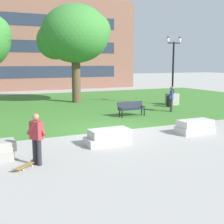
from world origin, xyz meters
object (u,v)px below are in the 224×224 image
at_px(lamp_post_center, 172,91).
at_px(trash_bin, 170,100).
at_px(concrete_block_right, 195,127).
at_px(person_skateboarder, 36,136).
at_px(park_bench_near_right, 131,108).
at_px(skateboard, 25,165).
at_px(person_bystander_near_lawn, 171,97).
at_px(concrete_block_left, 108,137).

bearing_deg(lamp_post_center, trash_bin, -135.62).
relative_size(concrete_block_right, person_skateboarder, 1.05).
height_order(park_bench_near_right, trash_bin, trash_bin).
bearing_deg(concrete_block_right, park_bench_near_right, 94.86).
bearing_deg(skateboard, lamp_post_center, 37.72).
relative_size(person_skateboarder, skateboard, 1.92).
xyz_separation_m(concrete_block_right, park_bench_near_right, (-0.46, 5.43, 0.23)).
relative_size(trash_bin, person_bystander_near_lawn, 0.56).
bearing_deg(concrete_block_left, skateboard, -157.67).
height_order(skateboard, park_bench_near_right, park_bench_near_right).
height_order(person_skateboarder, park_bench_near_right, person_skateboarder).
xyz_separation_m(concrete_block_left, skateboard, (-3.62, -1.49, -0.22)).
xyz_separation_m(park_bench_near_right, person_bystander_near_lawn, (3.32, 0.39, 0.45)).
xyz_separation_m(park_bench_near_right, trash_bin, (4.63, 2.39, -0.04)).
height_order(concrete_block_left, person_skateboarder, person_skateboarder).
xyz_separation_m(person_skateboarder, park_bench_near_right, (7.33, 6.87, -0.43)).
bearing_deg(skateboard, park_bench_near_right, 42.15).
bearing_deg(person_bystander_near_lawn, skateboard, -146.21).
relative_size(concrete_block_right, skateboard, 2.02).
bearing_deg(lamp_post_center, concrete_block_right, -120.09).
height_order(concrete_block_left, skateboard, concrete_block_left).
bearing_deg(trash_bin, person_skateboarder, -142.25).
bearing_deg(concrete_block_right, trash_bin, 61.92).
height_order(person_skateboarder, person_bystander_near_lawn, person_bystander_near_lawn).
height_order(person_skateboarder, skateboard, person_skateboarder).
distance_m(concrete_block_right, trash_bin, 8.86).
distance_m(person_skateboarder, park_bench_near_right, 10.06).
bearing_deg(lamp_post_center, person_skateboarder, -141.78).
bearing_deg(skateboard, person_bystander_near_lawn, 33.79).
bearing_deg(person_skateboarder, park_bench_near_right, 43.15).
relative_size(park_bench_near_right, lamp_post_center, 0.34).
relative_size(concrete_block_right, park_bench_near_right, 0.99).
xyz_separation_m(concrete_block_right, person_skateboarder, (-7.79, -1.44, 0.66)).
bearing_deg(concrete_block_left, person_skateboarder, -157.30).
xyz_separation_m(concrete_block_right, trash_bin, (4.17, 7.82, 0.20)).
distance_m(concrete_block_left, concrete_block_right, 4.61).
bearing_deg(person_skateboarder, person_bystander_near_lawn, 34.29).
bearing_deg(concrete_block_right, concrete_block_left, -178.62).
relative_size(concrete_block_right, person_bystander_near_lawn, 1.05).
distance_m(concrete_block_right, lamp_post_center, 10.01).
height_order(trash_bin, person_bystander_near_lawn, person_bystander_near_lawn).
xyz_separation_m(skateboard, person_bystander_near_lawn, (11.09, 7.42, 0.90)).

